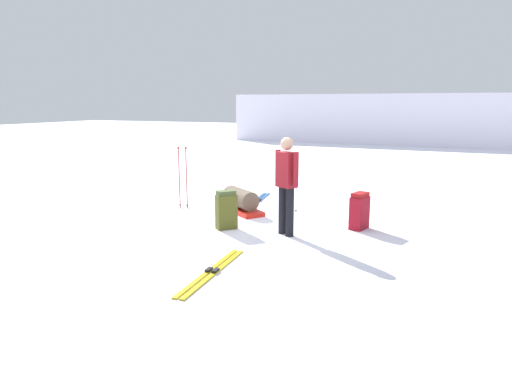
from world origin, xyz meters
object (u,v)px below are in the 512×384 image
at_px(ski_pair_near, 212,271).
at_px(gear_sled, 240,201).
at_px(skier_standing, 286,181).
at_px(ski_poles_planted_near, 183,174).
at_px(ski_poles_planted_far, 293,180).
at_px(ski_pair_far, 258,200).
at_px(backpack_bright, 359,211).
at_px(backpack_large_dark, 226,210).

height_order(ski_pair_near, gear_sled, gear_sled).
xyz_separation_m(ski_pair_near, gear_sled, (-1.16, 3.39, 0.21)).
xyz_separation_m(skier_standing, ski_poles_planted_near, (-2.77, 1.10, -0.21)).
distance_m(ski_poles_planted_far, gear_sled, 1.22).
xyz_separation_m(ski_pair_far, backpack_bright, (2.65, -1.50, 0.32)).
xyz_separation_m(backpack_large_dark, gear_sled, (-0.35, 1.34, -0.12)).
distance_m(backpack_large_dark, ski_poles_planted_far, 1.80).
bearing_deg(ski_poles_planted_near, backpack_large_dark, -35.44).
distance_m(backpack_large_dark, ski_poles_planted_near, 2.05).
xyz_separation_m(ski_pair_far, ski_poles_planted_near, (-1.22, -1.29, 0.73)).
relative_size(skier_standing, ski_poles_planted_far, 1.31).
bearing_deg(ski_pair_far, gear_sled, -86.03).
bearing_deg(backpack_bright, skier_standing, -141.21).
xyz_separation_m(ski_pair_near, ski_pair_far, (-1.24, 4.51, 0.00)).
relative_size(ski_pair_far, ski_poles_planted_far, 1.42).
relative_size(backpack_bright, ski_poles_planted_near, 0.50).
relative_size(skier_standing, backpack_large_dark, 2.39).
xyz_separation_m(ski_poles_planted_near, gear_sled, (1.29, 0.17, -0.52)).
bearing_deg(skier_standing, ski_pair_near, -98.37).
height_order(backpack_large_dark, gear_sled, backpack_large_dark).
height_order(skier_standing, ski_pair_far, skier_standing).
height_order(ski_pair_far, backpack_bright, backpack_bright).
height_order(skier_standing, ski_poles_planted_near, skier_standing).
relative_size(ski_poles_planted_near, gear_sled, 1.01).
bearing_deg(backpack_bright, ski_pair_near, -115.19).
bearing_deg(ski_pair_far, ski_poles_planted_near, -133.38).
distance_m(ski_pair_near, backpack_bright, 3.34).
height_order(ski_poles_planted_near, ski_poles_planted_far, ski_poles_planted_near).
distance_m(ski_pair_near, backpack_large_dark, 2.23).
distance_m(ski_pair_near, ski_poles_planted_near, 4.11).
relative_size(skier_standing, backpack_bright, 2.52).
height_order(ski_pair_far, gear_sled, gear_sled).
height_order(ski_poles_planted_far, gear_sled, ski_poles_planted_far).
distance_m(ski_pair_far, gear_sled, 1.14).
bearing_deg(ski_poles_planted_near, ski_pair_far, 46.62).
distance_m(ski_pair_far, backpack_large_dark, 2.51).
bearing_deg(ski_pair_near, skier_standing, 81.63).
distance_m(skier_standing, ski_pair_far, 3.00).
bearing_deg(ski_pair_near, ski_poles_planted_near, 127.34).
bearing_deg(skier_standing, ski_poles_planted_far, 104.36).
xyz_separation_m(backpack_bright, ski_poles_planted_far, (-1.49, 0.64, 0.39)).
height_order(ski_pair_near, ski_pair_far, same).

